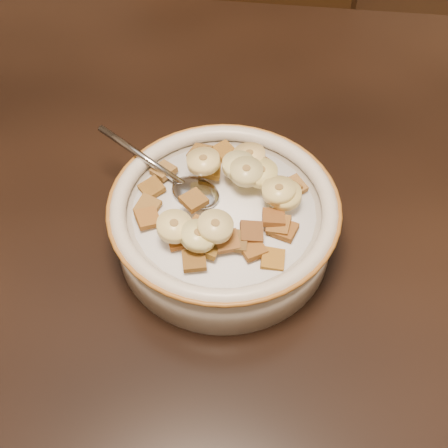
# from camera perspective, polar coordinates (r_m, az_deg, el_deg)

# --- Properties ---
(table) EXTENTS (1.42, 0.94, 0.04)m
(table) POSITION_cam_1_polar(r_m,az_deg,el_deg) (0.62, 0.36, -4.69)
(table) COLOR black
(table) RESTS_ON floor
(chair) EXTENTS (0.59, 0.59, 1.06)m
(chair) POSITION_cam_1_polar(r_m,az_deg,el_deg) (1.17, 0.06, 13.87)
(chair) COLOR black
(chair) RESTS_ON floor
(cereal_bowl) EXTENTS (0.21, 0.21, 0.05)m
(cereal_bowl) POSITION_cam_1_polar(r_m,az_deg,el_deg) (0.60, 0.00, -0.31)
(cereal_bowl) COLOR beige
(cereal_bowl) RESTS_ON table
(milk) EXTENTS (0.17, 0.17, 0.00)m
(milk) POSITION_cam_1_polar(r_m,az_deg,el_deg) (0.58, 0.00, 1.20)
(milk) COLOR white
(milk) RESTS_ON cereal_bowl
(spoon) EXTENTS (0.06, 0.06, 0.01)m
(spoon) POSITION_cam_1_polar(r_m,az_deg,el_deg) (0.59, -2.62, 2.91)
(spoon) COLOR #999A9B
(spoon) RESTS_ON cereal_bowl
(cereal_square_0) EXTENTS (0.03, 0.03, 0.01)m
(cereal_square_0) POSITION_cam_1_polar(r_m,az_deg,el_deg) (0.56, 5.59, -0.55)
(cereal_square_0) COLOR brown
(cereal_square_0) RESTS_ON milk
(cereal_square_1) EXTENTS (0.03, 0.03, 0.01)m
(cereal_square_1) POSITION_cam_1_polar(r_m,az_deg,el_deg) (0.60, 3.35, 5.17)
(cereal_square_1) COLOR brown
(cereal_square_1) RESTS_ON milk
(cereal_square_2) EXTENTS (0.02, 0.02, 0.01)m
(cereal_square_2) POSITION_cam_1_polar(r_m,az_deg,el_deg) (0.54, 1.09, -1.53)
(cereal_square_2) COLOR brown
(cereal_square_2) RESTS_ON milk
(cereal_square_3) EXTENTS (0.03, 0.03, 0.01)m
(cereal_square_3) POSITION_cam_1_polar(r_m,az_deg,el_deg) (0.56, -2.78, 2.18)
(cereal_square_3) COLOR brown
(cereal_square_3) RESTS_ON milk
(cereal_square_4) EXTENTS (0.02, 0.02, 0.01)m
(cereal_square_4) POSITION_cam_1_polar(r_m,az_deg,el_deg) (0.55, 2.53, -0.74)
(cereal_square_4) COLOR brown
(cereal_square_4) RESTS_ON milk
(cereal_square_5) EXTENTS (0.03, 0.03, 0.01)m
(cereal_square_5) POSITION_cam_1_polar(r_m,az_deg,el_deg) (0.54, 2.65, -2.30)
(cereal_square_5) COLOR brown
(cereal_square_5) RESTS_ON milk
(cereal_square_6) EXTENTS (0.03, 0.03, 0.01)m
(cereal_square_6) POSITION_cam_1_polar(r_m,az_deg,el_deg) (0.61, 3.08, 5.52)
(cereal_square_6) COLOR brown
(cereal_square_6) RESTS_ON milk
(cereal_square_7) EXTENTS (0.03, 0.03, 0.01)m
(cereal_square_7) POSITION_cam_1_polar(r_m,az_deg,el_deg) (0.57, -7.00, 0.53)
(cereal_square_7) COLOR brown
(cereal_square_7) RESTS_ON milk
(cereal_square_8) EXTENTS (0.02, 0.02, 0.01)m
(cereal_square_8) POSITION_cam_1_polar(r_m,az_deg,el_deg) (0.56, 5.01, -0.09)
(cereal_square_8) COLOR olive
(cereal_square_8) RESTS_ON milk
(cereal_square_9) EXTENTS (0.03, 0.03, 0.01)m
(cereal_square_9) POSITION_cam_1_polar(r_m,az_deg,el_deg) (0.60, -6.62, 3.29)
(cereal_square_9) COLOR olive
(cereal_square_9) RESTS_ON milk
(cereal_square_10) EXTENTS (0.03, 0.03, 0.01)m
(cereal_square_10) POSITION_cam_1_polar(r_m,az_deg,el_deg) (0.55, -4.11, -1.33)
(cereal_square_10) COLOR brown
(cereal_square_10) RESTS_ON milk
(cereal_square_11) EXTENTS (0.02, 0.02, 0.01)m
(cereal_square_11) POSITION_cam_1_polar(r_m,az_deg,el_deg) (0.56, 4.55, 0.58)
(cereal_square_11) COLOR brown
(cereal_square_11) RESTS_ON milk
(cereal_square_12) EXTENTS (0.03, 0.03, 0.01)m
(cereal_square_12) POSITION_cam_1_polar(r_m,az_deg,el_deg) (0.62, -2.21, 6.55)
(cereal_square_12) COLOR brown
(cereal_square_12) RESTS_ON milk
(cereal_square_13) EXTENTS (0.02, 0.02, 0.01)m
(cereal_square_13) POSITION_cam_1_polar(r_m,az_deg,el_deg) (0.54, -1.50, -2.14)
(cereal_square_13) COLOR olive
(cereal_square_13) RESTS_ON milk
(cereal_square_14) EXTENTS (0.02, 0.02, 0.01)m
(cereal_square_14) POSITION_cam_1_polar(r_m,az_deg,el_deg) (0.54, -2.74, -3.33)
(cereal_square_14) COLOR brown
(cereal_square_14) RESTS_ON milk
(cereal_square_15) EXTENTS (0.03, 0.03, 0.01)m
(cereal_square_15) POSITION_cam_1_polar(r_m,az_deg,el_deg) (0.61, -5.55, 4.88)
(cereal_square_15) COLOR olive
(cereal_square_15) RESTS_ON milk
(cereal_square_16) EXTENTS (0.03, 0.03, 0.01)m
(cereal_square_16) POSITION_cam_1_polar(r_m,az_deg,el_deg) (0.62, 0.01, 6.65)
(cereal_square_16) COLOR #915E19
(cereal_square_16) RESTS_ON milk
(cereal_square_17) EXTENTS (0.03, 0.03, 0.01)m
(cereal_square_17) POSITION_cam_1_polar(r_m,az_deg,el_deg) (0.58, -6.99, 1.60)
(cereal_square_17) COLOR brown
(cereal_square_17) RESTS_ON milk
(cereal_square_18) EXTENTS (0.03, 0.03, 0.01)m
(cereal_square_18) POSITION_cam_1_polar(r_m,az_deg,el_deg) (0.59, 6.40, 3.45)
(cereal_square_18) COLOR #95612C
(cereal_square_18) RESTS_ON milk
(cereal_square_19) EXTENTS (0.02, 0.02, 0.01)m
(cereal_square_19) POSITION_cam_1_polar(r_m,az_deg,el_deg) (0.60, -1.29, 4.96)
(cereal_square_19) COLOR brown
(cereal_square_19) RESTS_ON milk
(cereal_square_20) EXTENTS (0.03, 0.03, 0.01)m
(cereal_square_20) POSITION_cam_1_polar(r_m,az_deg,el_deg) (0.55, -2.26, -0.37)
(cereal_square_20) COLOR brown
(cereal_square_20) RESTS_ON milk
(cereal_square_21) EXTENTS (0.03, 0.03, 0.01)m
(cereal_square_21) POSITION_cam_1_polar(r_m,az_deg,el_deg) (0.59, 5.87, 3.15)
(cereal_square_21) COLOR brown
(cereal_square_21) RESTS_ON milk
(cereal_square_22) EXTENTS (0.02, 0.02, 0.01)m
(cereal_square_22) POSITION_cam_1_polar(r_m,az_deg,el_deg) (0.54, 4.48, -3.23)
(cereal_square_22) COLOR olive
(cereal_square_22) RESTS_ON milk
(cereal_square_23) EXTENTS (0.03, 0.03, 0.01)m
(cereal_square_23) POSITION_cam_1_polar(r_m,az_deg,el_deg) (0.54, 0.30, -1.57)
(cereal_square_23) COLOR brown
(cereal_square_23) RESTS_ON milk
(banana_slice_0) EXTENTS (0.03, 0.03, 0.01)m
(banana_slice_0) POSITION_cam_1_polar(r_m,az_deg,el_deg) (0.58, 3.42, 4.68)
(banana_slice_0) COLOR #DBC472
(banana_slice_0) RESTS_ON milk
(banana_slice_1) EXTENTS (0.04, 0.04, 0.02)m
(banana_slice_1) POSITION_cam_1_polar(r_m,az_deg,el_deg) (0.53, -2.34, -1.08)
(banana_slice_1) COLOR #E2D77A
(banana_slice_1) RESTS_ON milk
(banana_slice_2) EXTENTS (0.04, 0.04, 0.01)m
(banana_slice_2) POSITION_cam_1_polar(r_m,az_deg,el_deg) (0.53, -0.79, -0.21)
(banana_slice_2) COLOR #CFBD88
(banana_slice_2) RESTS_ON milk
(banana_slice_3) EXTENTS (0.04, 0.04, 0.01)m
(banana_slice_3) POSITION_cam_1_polar(r_m,az_deg,el_deg) (0.59, 1.35, 5.40)
(banana_slice_3) COLOR #D1C37F
(banana_slice_3) RESTS_ON milk
(banana_slice_4) EXTENTS (0.04, 0.04, 0.01)m
(banana_slice_4) POSITION_cam_1_polar(r_m,az_deg,el_deg) (0.57, 5.03, 3.05)
(banana_slice_4) COLOR #E4D683
(banana_slice_4) RESTS_ON milk
(banana_slice_5) EXTENTS (0.04, 0.04, 0.01)m
(banana_slice_5) POSITION_cam_1_polar(r_m,az_deg,el_deg) (0.58, -1.90, 5.76)
(banana_slice_5) COLOR #E7CC81
(banana_slice_5) RESTS_ON milk
(banana_slice_6) EXTENTS (0.04, 0.04, 0.01)m
(banana_slice_6) POSITION_cam_1_polar(r_m,az_deg,el_deg) (0.58, 2.06, 4.81)
(banana_slice_6) COLOR #D2BF81
(banana_slice_6) RESTS_ON milk
(banana_slice_7) EXTENTS (0.04, 0.04, 0.01)m
(banana_slice_7) POSITION_cam_1_polar(r_m,az_deg,el_deg) (0.60, 2.32, 6.23)
(banana_slice_7) COLOR #F8D37E
(banana_slice_7) RESTS_ON milk
(banana_slice_8) EXTENTS (0.04, 0.04, 0.01)m
(banana_slice_8) POSITION_cam_1_polar(r_m,az_deg,el_deg) (0.54, -4.56, -0.21)
(banana_slice_8) COLOR #F9D279
(banana_slice_8) RESTS_ON milk
(banana_slice_9) EXTENTS (0.04, 0.04, 0.01)m
(banana_slice_9) POSITION_cam_1_polar(r_m,az_deg,el_deg) (0.57, 5.57, 2.65)
(banana_slice_9) COLOR #F8D97F
(banana_slice_9) RESTS_ON milk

